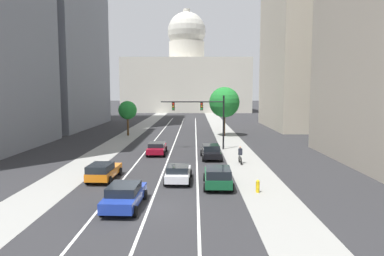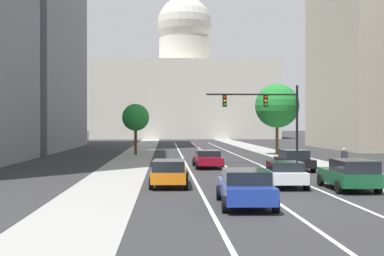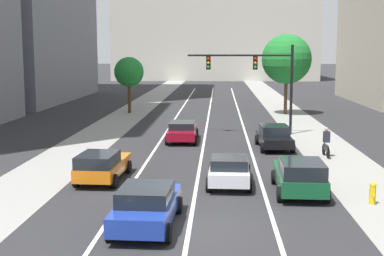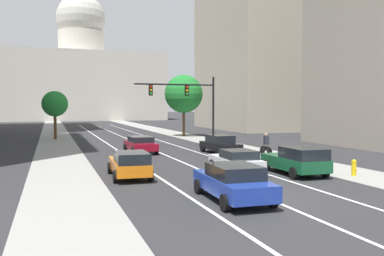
# 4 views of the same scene
# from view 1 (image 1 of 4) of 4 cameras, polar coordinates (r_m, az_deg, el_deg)

# --- Properties ---
(ground_plane) EXTENTS (400.00, 400.00, 0.00)m
(ground_plane) POSITION_cam_1_polar(r_m,az_deg,el_deg) (61.06, -2.16, -0.58)
(ground_plane) COLOR #2B2B2D
(sidewalk_left) EXTENTS (3.66, 130.00, 0.01)m
(sidewalk_left) POSITION_cam_1_polar(r_m,az_deg,el_deg) (57.01, -10.21, -1.14)
(sidewalk_left) COLOR gray
(sidewalk_left) RESTS_ON ground
(sidewalk_right) EXTENTS (3.66, 130.00, 0.01)m
(sidewalk_right) POSITION_cam_1_polar(r_m,az_deg,el_deg) (56.26, 5.54, -1.17)
(sidewalk_right) COLOR gray
(sidewalk_right) RESTS_ON ground
(lane_stripe_left) EXTENTS (0.16, 90.00, 0.01)m
(lane_stripe_left) POSITION_cam_1_polar(r_m,az_deg,el_deg) (46.48, -6.65, -2.69)
(lane_stripe_left) COLOR white
(lane_stripe_left) RESTS_ON ground
(lane_stripe_center) EXTENTS (0.16, 90.00, 0.01)m
(lane_stripe_center) POSITION_cam_1_polar(r_m,az_deg,el_deg) (46.21, -2.99, -2.71)
(lane_stripe_center) COLOR white
(lane_stripe_center) RESTS_ON ground
(lane_stripe_right) EXTENTS (0.16, 90.00, 0.01)m
(lane_stripe_right) POSITION_cam_1_polar(r_m,az_deg,el_deg) (46.13, 0.70, -2.72)
(lane_stripe_right) COLOR white
(lane_stripe_right) RESTS_ON ground
(capitol_building) EXTENTS (42.46, 22.25, 35.02)m
(capitol_building) POSITION_cam_1_polar(r_m,az_deg,el_deg) (123.16, -0.86, 8.13)
(capitol_building) COLOR beige
(capitol_building) RESTS_ON ground
(car_orange) EXTENTS (2.12, 4.50, 1.45)m
(car_orange) POSITION_cam_1_polar(r_m,az_deg,el_deg) (28.63, -14.28, -6.79)
(car_orange) COLOR orange
(car_orange) RESTS_ON ground
(car_white) EXTENTS (2.08, 4.19, 1.36)m
(car_white) POSITION_cam_1_polar(r_m,az_deg,el_deg) (27.34, -2.25, -7.32)
(car_white) COLOR silver
(car_white) RESTS_ON ground
(car_crimson) EXTENTS (2.12, 4.82, 1.34)m
(car_crimson) POSITION_cam_1_polar(r_m,az_deg,el_deg) (39.30, -5.77, -3.24)
(car_crimson) COLOR maroon
(car_crimson) RESTS_ON ground
(car_green) EXTENTS (2.19, 4.46, 1.57)m
(car_green) POSITION_cam_1_polar(r_m,az_deg,el_deg) (25.90, 4.22, -7.86)
(car_green) COLOR #14512D
(car_green) RESTS_ON ground
(car_black) EXTENTS (2.18, 4.48, 1.47)m
(car_black) POSITION_cam_1_polar(r_m,az_deg,el_deg) (36.57, 3.10, -3.84)
(car_black) COLOR black
(car_black) RESTS_ON ground
(car_blue) EXTENTS (2.24, 4.76, 1.47)m
(car_blue) POSITION_cam_1_polar(r_m,az_deg,el_deg) (21.87, -10.94, -10.71)
(car_blue) COLOR #1E389E
(car_blue) RESTS_ON ground
(traffic_signal_mast) EXTENTS (7.65, 0.39, 6.52)m
(traffic_signal_mast) POSITION_cam_1_polar(r_m,az_deg,el_deg) (42.03, 1.90, 2.62)
(traffic_signal_mast) COLOR black
(traffic_signal_mast) RESTS_ON ground
(fire_hydrant) EXTENTS (0.26, 0.35, 0.91)m
(fire_hydrant) POSITION_cam_1_polar(r_m,az_deg,el_deg) (25.01, 10.68, -9.29)
(fire_hydrant) COLOR yellow
(fire_hydrant) RESTS_ON ground
(cyclist) EXTENTS (0.37, 1.70, 1.72)m
(cyclist) POSITION_cam_1_polar(r_m,az_deg,el_deg) (34.32, 7.88, -4.40)
(cyclist) COLOR black
(cyclist) RESTS_ON ground
(street_tree_near_right) EXTENTS (4.76, 4.76, 7.69)m
(street_tree_near_right) POSITION_cam_1_polar(r_m,az_deg,el_deg) (54.99, 5.30, 4.20)
(street_tree_near_right) COLOR #51381E
(street_tree_near_right) RESTS_ON ground
(street_tree_mid_left) EXTENTS (2.91, 2.91, 5.50)m
(street_tree_mid_left) POSITION_cam_1_polar(r_m,az_deg,el_deg) (56.18, -10.46, 2.85)
(street_tree_mid_left) COLOR #51381E
(street_tree_mid_left) RESTS_ON ground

